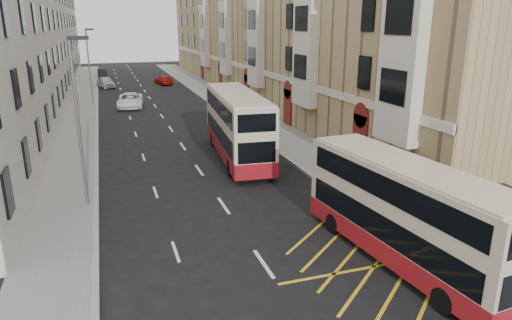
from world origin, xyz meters
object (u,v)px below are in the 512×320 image
object	(u,v)px
car_silver	(106,82)
car_red	(164,80)
white_van	(130,100)
street_lamp_far	(89,63)
double_decker_rear	(237,126)
car_dark	(102,73)
pedestrian_far	(404,192)
street_lamp_near	(78,114)
double_decker_front	(405,213)
pedestrian_mid	(468,226)

from	to	relation	value
car_silver	car_red	distance (m)	8.21
white_van	car_red	distance (m)	19.14
car_red	street_lamp_far	bearing A→B (deg)	48.73
double_decker_rear	car_dark	distance (m)	53.97
double_decker_rear	pedestrian_far	world-z (taller)	double_decker_rear
street_lamp_near	car_dark	bearing A→B (deg)	88.88
double_decker_front	car_red	size ratio (longest dim) A/B	2.20
car_silver	street_lamp_near	bearing A→B (deg)	-104.76
pedestrian_mid	car_dark	bearing A→B (deg)	79.19
street_lamp_far	street_lamp_near	bearing A→B (deg)	-90.00
double_decker_front	pedestrian_mid	size ratio (longest dim) A/B	5.87
car_red	pedestrian_mid	bearing A→B (deg)	84.78
street_lamp_far	double_decker_rear	size ratio (longest dim) A/B	0.71
car_silver	car_red	size ratio (longest dim) A/B	1.02
double_decker_rear	car_silver	world-z (taller)	double_decker_rear
double_decker_rear	car_red	bearing A→B (deg)	94.45
street_lamp_near	double_decker_front	world-z (taller)	street_lamp_near
double_decker_front	car_red	xyz separation A→B (m)	(-1.68, 55.44, -1.32)
white_van	car_dark	xyz separation A→B (m)	(-2.62, 31.29, -0.08)
car_silver	car_dark	distance (m)	14.23
car_red	white_van	bearing A→B (deg)	61.95
double_decker_front	pedestrian_mid	distance (m)	3.22
car_dark	double_decker_rear	bearing A→B (deg)	-83.20
street_lamp_far	double_decker_rear	world-z (taller)	street_lamp_far
street_lamp_far	double_decker_rear	xyz separation A→B (m)	(9.32, -24.25, -2.40)
street_lamp_near	double_decker_front	size ratio (longest dim) A/B	0.81
double_decker_front	car_silver	xyz separation A→B (m)	(-9.81, 54.30, -1.20)
car_dark	car_silver	bearing A→B (deg)	-90.35
double_decker_front	car_dark	size ratio (longest dim) A/B	2.41
pedestrian_far	car_red	distance (m)	51.58
street_lamp_near	car_dark	distance (m)	59.22
street_lamp_near	car_dark	size ratio (longest dim) A/B	1.95
double_decker_front	car_red	bearing A→B (deg)	86.46
pedestrian_mid	pedestrian_far	distance (m)	4.07
car_silver	car_dark	bearing A→B (deg)	78.78
street_lamp_far	car_dark	distance (m)	29.37
double_decker_front	pedestrian_far	size ratio (longest dim) A/B	6.06
double_decker_front	double_decker_rear	size ratio (longest dim) A/B	0.88
car_dark	street_lamp_near	bearing A→B (deg)	-93.03
street_lamp_near	car_dark	world-z (taller)	street_lamp_near
pedestrian_mid	car_dark	world-z (taller)	pedestrian_mid
double_decker_rear	pedestrian_far	xyz separation A→B (m)	(5.02, -11.13, -1.27)
street_lamp_far	white_van	distance (m)	5.85
pedestrian_far	white_van	distance (m)	34.80
street_lamp_far	double_decker_rear	bearing A→B (deg)	-68.97
double_decker_front	car_red	distance (m)	55.48
double_decker_front	pedestrian_mid	world-z (taller)	double_decker_front
pedestrian_mid	car_silver	world-z (taller)	pedestrian_mid
street_lamp_far	car_red	distance (m)	19.10
car_red	street_lamp_near	bearing A→B (deg)	68.02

